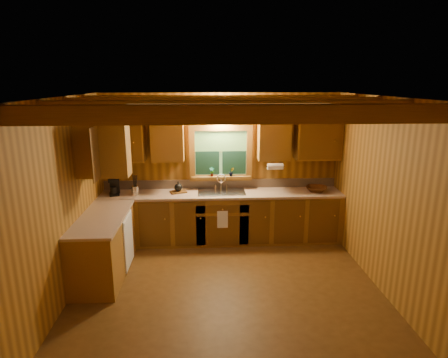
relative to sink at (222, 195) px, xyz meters
The scene contains 20 objects.
room 1.66m from the sink, 90.00° to the right, with size 4.20×4.20×4.20m.
ceiling_beams 2.29m from the sink, 90.00° to the right, with size 4.20×2.54×0.18m.
base_cabinets 0.73m from the sink, 147.14° to the right, with size 4.20×2.22×0.86m.
countertop 0.57m from the sink, 146.97° to the right, with size 4.20×2.24×0.04m.
backsplash 0.31m from the sink, 90.00° to the left, with size 4.20×0.02×0.16m, color tan.
dishwasher_panel 1.79m from the sink, 147.88° to the right, with size 0.02×0.60×0.80m, color white.
upper_cabinets 1.15m from the sink, 162.32° to the right, with size 4.19×1.77×0.78m.
window 0.72m from the sink, 90.00° to the left, with size 1.12×0.08×1.00m.
window_sill 0.34m from the sink, 90.00° to the left, with size 1.06×0.14×0.04m, color brown.
wall_sconce 1.32m from the sink, 90.00° to the left, with size 0.45×0.21×0.17m.
paper_towel_roll 1.06m from the sink, ahead, with size 0.11×0.11×0.27m, color white.
dish_towel 0.48m from the sink, 90.00° to the right, with size 0.18×0.01×0.30m, color white.
sink is the anchor object (origin of this frame).
coffee_maker 1.85m from the sink, behind, with size 0.16×0.21×0.29m.
utensil_crock 1.49m from the sink, behind, with size 0.12×0.12×0.35m.
cutting_board 0.76m from the sink, behind, with size 0.27×0.19×0.02m, color #5D3913.
teakettle 0.77m from the sink, behind, with size 0.14×0.14×0.18m.
wicker_basket 1.68m from the sink, ahead, with size 0.37×0.37×0.09m, color #48230C.
potted_plant_left 0.45m from the sink, 129.46° to the left, with size 0.09×0.06×0.17m, color #5D3913.
potted_plant_right 0.45m from the sink, 45.77° to the left, with size 0.09×0.07×0.16m, color #5D3913.
Camera 1 is at (-0.30, -4.72, 2.79)m, focal length 30.19 mm.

